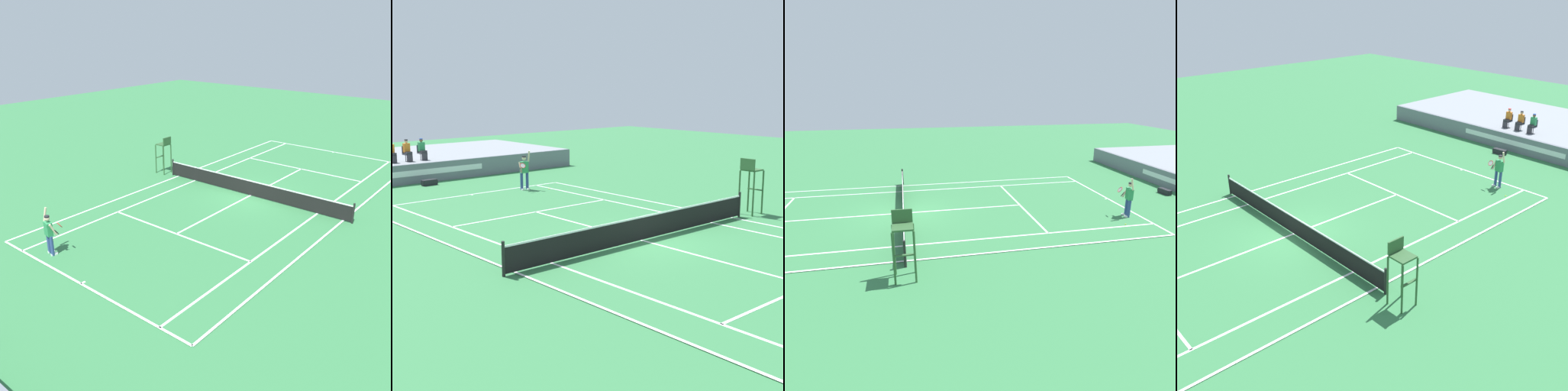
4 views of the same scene
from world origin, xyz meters
TOP-DOWN VIEW (x-y plane):
  - ground_plane at (0.00, 0.00)m, footprint 80.00×80.00m
  - court at (0.00, 0.00)m, footprint 11.08×23.88m
  - net at (0.00, 0.00)m, footprint 11.98×0.10m
  - barrier_wall at (0.00, 16.97)m, footprint 21.34×0.25m
  - spectator_seated_1 at (-0.37, 18.17)m, footprint 0.44×0.60m
  - spectator_seated_2 at (0.55, 18.17)m, footprint 0.44×0.60m
  - tennis_player at (2.86, 11.22)m, footprint 0.82×0.62m
  - tennis_ball at (3.92, 10.48)m, footprint 0.07×0.07m
  - umpire_chair at (6.70, 0.00)m, footprint 0.77×0.77m
  - equipment_bag at (-0.22, 15.91)m, footprint 0.92×0.39m

SIDE VIEW (x-z plane):
  - ground_plane at x=0.00m, z-range 0.00..0.00m
  - court at x=0.00m, z-range 0.00..0.02m
  - tennis_ball at x=3.92m, z-range 0.00..0.07m
  - equipment_bag at x=-0.22m, z-range 0.00..0.32m
  - net at x=0.00m, z-range -0.01..1.06m
  - barrier_wall at x=0.00m, z-range 0.00..1.12m
  - tennis_player at x=2.86m, z-range -0.05..2.04m
  - umpire_chair at x=6.70m, z-range 0.34..2.78m
  - spectator_seated_1 at x=-0.37m, z-range 1.10..2.36m
  - spectator_seated_2 at x=0.55m, z-range 1.10..2.36m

